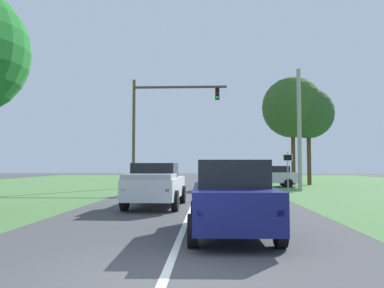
{
  "coord_description": "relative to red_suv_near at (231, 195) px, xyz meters",
  "views": [
    {
      "loc": [
        0.7,
        -5.93,
        1.78
      ],
      "look_at": [
        -0.33,
        17.46,
        3.07
      ],
      "focal_mm": 35.16,
      "sensor_mm": 36.0,
      "label": 1
    }
  ],
  "objects": [
    {
      "name": "traffic_light",
      "position": [
        -4.52,
        18.78,
        4.45
      ],
      "size": [
        7.25,
        0.4,
        8.34
      ],
      "color": "brown",
      "rests_on": "ground_plane"
    },
    {
      "name": "utility_pole_right",
      "position": [
        5.63,
        16.05,
        3.18
      ],
      "size": [
        0.28,
        0.28,
        8.34
      ],
      "primitive_type": "cylinder",
      "color": "#9E998E",
      "rests_on": "ground_plane"
    },
    {
      "name": "pickup_truck_lead",
      "position": [
        -2.79,
        6.14,
        -0.04
      ],
      "size": [
        2.3,
        5.05,
        1.85
      ],
      "color": "silver",
      "rests_on": "ground_plane"
    },
    {
      "name": "lane_centre_stripe",
      "position": [
        -1.26,
        -2.3,
        -0.99
      ],
      "size": [
        0.16,
        42.96,
        0.01
      ],
      "primitive_type": "cube",
      "color": "white",
      "rests_on": "ground_plane"
    },
    {
      "name": "oak_tree_right",
      "position": [
        7.08,
        24.46,
        5.96
      ],
      "size": [
        5.51,
        5.51,
        9.73
      ],
      "color": "#4C351E",
      "rests_on": "ground_plane"
    },
    {
      "name": "extra_tree_1",
      "position": [
        8.38,
        24.1,
        5.37
      ],
      "size": [
        4.52,
        4.52,
        8.65
      ],
      "color": "#4C351E",
      "rests_on": "ground_plane"
    },
    {
      "name": "crossing_suv_far",
      "position": [
        4.38,
        20.75,
        -0.1
      ],
      "size": [
        4.24,
        2.09,
        1.68
      ],
      "color": "silver",
      "rests_on": "ground_plane"
    },
    {
      "name": "ground_plane",
      "position": [
        -1.26,
        8.7,
        -0.99
      ],
      "size": [
        120.0,
        120.0,
        0.0
      ],
      "primitive_type": "plane",
      "color": "#424244"
    },
    {
      "name": "keep_moving_sign",
      "position": [
        4.54,
        14.69,
        0.66
      ],
      "size": [
        0.6,
        0.09,
        2.58
      ],
      "color": "gray",
      "rests_on": "ground_plane"
    },
    {
      "name": "red_suv_near",
      "position": [
        0.0,
        0.0,
        0.0
      ],
      "size": [
        2.18,
        4.71,
        1.89
      ],
      "color": "navy",
      "rests_on": "ground_plane"
    }
  ]
}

